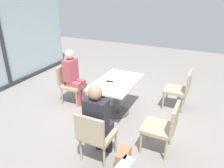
# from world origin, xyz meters

# --- Properties ---
(ground_plane) EXTENTS (12.00, 12.00, 0.00)m
(ground_plane) POSITION_xyz_m (0.00, 0.00, 0.00)
(ground_plane) COLOR gray
(window_wall_backdrop) EXTENTS (4.68, 0.10, 2.70)m
(window_wall_backdrop) POSITION_xyz_m (0.00, 3.20, 1.21)
(window_wall_backdrop) COLOR #A3B7BC
(window_wall_backdrop) RESTS_ON ground_plane
(dining_table_main) EXTENTS (1.27, 0.78, 0.73)m
(dining_table_main) POSITION_xyz_m (0.00, 0.00, 0.53)
(dining_table_main) COLOR silver
(dining_table_main) RESTS_ON ground_plane
(chair_side_end) EXTENTS (0.50, 0.46, 0.87)m
(chair_side_end) POSITION_xyz_m (-1.43, -0.31, 0.50)
(chair_side_end) COLOR tan
(chair_side_end) RESTS_ON ground_plane
(chair_near_window) EXTENTS (0.46, 0.51, 0.87)m
(chair_near_window) POSITION_xyz_m (0.00, 1.17, 0.50)
(chair_near_window) COLOR tan
(chair_near_window) RESTS_ON ground_plane
(chair_front_left) EXTENTS (0.46, 0.50, 0.87)m
(chair_front_left) POSITION_xyz_m (-0.77, -1.17, 0.50)
(chair_front_left) COLOR tan
(chair_front_left) RESTS_ON ground_plane
(chair_front_right) EXTENTS (0.46, 0.50, 0.87)m
(chair_front_right) POSITION_xyz_m (0.77, -1.17, 0.50)
(chair_front_right) COLOR tan
(chair_front_right) RESTS_ON ground_plane
(person_side_end) EXTENTS (0.39, 0.34, 1.26)m
(person_side_end) POSITION_xyz_m (-1.32, -0.31, 0.70)
(person_side_end) COLOR #28282D
(person_side_end) RESTS_ON ground_plane
(person_near_window) EXTENTS (0.34, 0.39, 1.26)m
(person_near_window) POSITION_xyz_m (-0.00, 1.06, 0.70)
(person_near_window) COLOR #B24C56
(person_near_window) RESTS_ON ground_plane
(wine_glass_0) EXTENTS (0.07, 0.07, 0.18)m
(wine_glass_0) POSITION_xyz_m (0.15, -0.25, 0.86)
(wine_glass_0) COLOR silver
(wine_glass_0) RESTS_ON dining_table_main
(wine_glass_1) EXTENTS (0.07, 0.07, 0.18)m
(wine_glass_1) POSITION_xyz_m (-0.56, -0.14, 0.86)
(wine_glass_1) COLOR silver
(wine_glass_1) RESTS_ON dining_table_main
(wine_glass_2) EXTENTS (0.07, 0.07, 0.18)m
(wine_glass_2) POSITION_xyz_m (-0.17, 0.16, 0.86)
(wine_glass_2) COLOR silver
(wine_glass_2) RESTS_ON dining_table_main
(wine_glass_3) EXTENTS (0.07, 0.07, 0.18)m
(wine_glass_3) POSITION_xyz_m (-0.36, 0.07, 0.86)
(wine_glass_3) COLOR silver
(wine_glass_3) RESTS_ON dining_table_main
(coffee_cup) EXTENTS (0.08, 0.08, 0.09)m
(coffee_cup) POSITION_xyz_m (0.29, -0.20, 0.78)
(coffee_cup) COLOR white
(coffee_cup) RESTS_ON dining_table_main
(cell_phone_on_table) EXTENTS (0.09, 0.15, 0.01)m
(cell_phone_on_table) POSITION_xyz_m (-0.07, 0.12, 0.73)
(cell_phone_on_table) COLOR black
(cell_phone_on_table) RESTS_ON dining_table_main
(handbag_0) EXTENTS (0.31, 0.18, 0.28)m
(handbag_0) POSITION_xyz_m (-1.36, -0.73, 0.14)
(handbag_0) COLOR #A3704C
(handbag_0) RESTS_ON ground_plane
(handbag_1) EXTENTS (0.34, 0.27, 0.28)m
(handbag_1) POSITION_xyz_m (0.22, 0.57, 0.14)
(handbag_1) COLOR #232328
(handbag_1) RESTS_ON ground_plane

